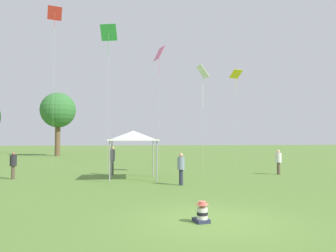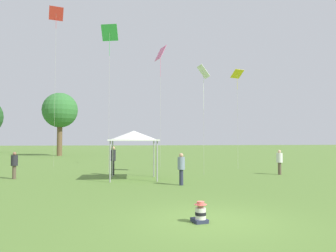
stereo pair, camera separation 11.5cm
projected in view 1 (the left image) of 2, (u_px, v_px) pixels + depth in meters
ground_plane at (214, 221)px, 8.98m from camera, size 300.00×300.00×0.00m
seated_toddler at (202, 213)px, 8.79m from camera, size 0.42×0.49×0.58m
person_standing_1 at (181, 166)px, 16.21m from camera, size 0.51×0.51×1.59m
person_standing_2 at (112, 158)px, 21.02m from camera, size 0.49×0.49×1.85m
person_standing_4 at (13, 163)px, 18.78m from camera, size 0.48×0.48×1.56m
person_standing_5 at (278, 160)px, 21.35m from camera, size 0.53×0.53×1.60m
canopy_tent at (133, 136)px, 18.78m from camera, size 2.97×2.97×2.78m
kite_0 at (55, 17)px, 28.46m from camera, size 1.29×0.87×13.82m
kite_1 at (236, 77)px, 26.15m from camera, size 1.06×0.94×7.83m
kite_2 at (203, 75)px, 21.38m from camera, size 0.64×0.98×7.11m
kite_3 at (159, 55)px, 28.19m from camera, size 0.89×1.43×10.35m
kite_4 at (109, 36)px, 23.04m from camera, size 1.23×0.80×10.36m
distant_tree_0 at (58, 111)px, 48.12m from camera, size 5.13×5.13×9.28m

